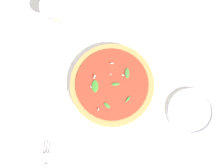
# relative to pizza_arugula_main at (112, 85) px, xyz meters

# --- Properties ---
(ground_plane) EXTENTS (6.00, 6.00, 0.00)m
(ground_plane) POSITION_rel_pizza_arugula_main_xyz_m (-0.02, 0.01, -0.02)
(ground_plane) COLOR silver
(pizza_arugula_main) EXTENTS (0.33, 0.33, 0.05)m
(pizza_arugula_main) POSITION_rel_pizza_arugula_main_xyz_m (0.00, 0.00, 0.00)
(pizza_arugula_main) COLOR white
(pizza_arugula_main) RESTS_ON ground_plane
(wine_glass) EXTENTS (0.09, 0.09, 0.15)m
(wine_glass) POSITION_rel_pizza_arugula_main_xyz_m (0.29, 0.10, 0.09)
(wine_glass) COLOR white
(wine_glass) RESTS_ON ground_plane
(side_plate_white) EXTENTS (0.17, 0.17, 0.02)m
(side_plate_white) POSITION_rel_pizza_arugula_main_xyz_m (-0.19, -0.24, -0.01)
(side_plate_white) COLOR white
(side_plate_white) RESTS_ON ground_plane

